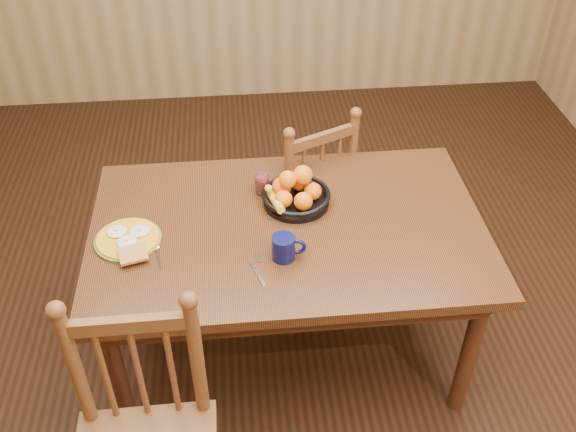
{
  "coord_description": "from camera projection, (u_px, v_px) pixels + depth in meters",
  "views": [
    {
      "loc": [
        -0.19,
        -1.98,
        2.43
      ],
      "look_at": [
        0.0,
        0.0,
        0.8
      ],
      "focal_mm": 40.0,
      "sensor_mm": 36.0,
      "label": 1
    }
  ],
  "objects": [
    {
      "name": "chair_far",
      "position": [
        305.0,
        193.0,
        3.25
      ],
      "size": [
        0.56,
        0.55,
        0.95
      ],
      "rotation": [
        0.0,
        0.0,
        3.57
      ],
      "color": "#4E2917",
      "rests_on": "ground"
    },
    {
      "name": "juice_glass",
      "position": [
        262.0,
        185.0,
        2.75
      ],
      "size": [
        0.06,
        0.06,
        0.09
      ],
      "color": "silver",
      "rests_on": "dining_table"
    },
    {
      "name": "dining_table",
      "position": [
        288.0,
        241.0,
        2.66
      ],
      "size": [
        1.6,
        1.0,
        0.75
      ],
      "color": "black",
      "rests_on": "ground"
    },
    {
      "name": "fork",
      "position": [
        258.0,
        268.0,
        2.4
      ],
      "size": [
        0.06,
        0.18,
        0.0
      ],
      "rotation": [
        0.0,
        0.0,
        0.31
      ],
      "color": "silver",
      "rests_on": "dining_table"
    },
    {
      "name": "fruit_bowl",
      "position": [
        295.0,
        193.0,
        2.69
      ],
      "size": [
        0.29,
        0.29,
        0.17
      ],
      "color": "black",
      "rests_on": "dining_table"
    },
    {
      "name": "spoon",
      "position": [
        157.0,
        250.0,
        2.48
      ],
      "size": [
        0.05,
        0.16,
        0.01
      ],
      "rotation": [
        0.0,
        0.0,
        0.19
      ],
      "color": "silver",
      "rests_on": "dining_table"
    },
    {
      "name": "breakfast_plate",
      "position": [
        128.0,
        239.0,
        2.52
      ],
      "size": [
        0.26,
        0.3,
        0.04
      ],
      "color": "#59601E",
      "rests_on": "dining_table"
    },
    {
      "name": "coffee_mug",
      "position": [
        285.0,
        247.0,
        2.42
      ],
      "size": [
        0.13,
        0.09,
        0.1
      ],
      "color": "#0A0F3A",
      "rests_on": "dining_table"
    },
    {
      "name": "room",
      "position": [
        288.0,
        93.0,
        2.22
      ],
      "size": [
        4.52,
        5.02,
        2.72
      ],
      "color": "black",
      "rests_on": "ground"
    }
  ]
}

